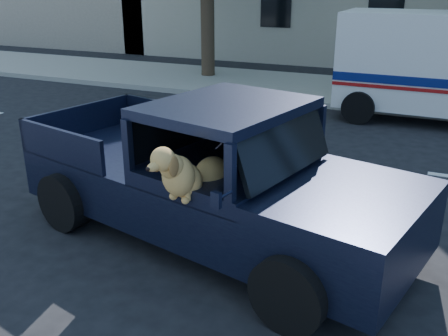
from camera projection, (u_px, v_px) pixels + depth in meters
name	position (u px, v px, depth m)	size (l,w,h in m)	color
ground	(168.00, 221.00, 6.94)	(120.00, 120.00, 0.00)	black
far_sidewalk	(324.00, 90.00, 14.76)	(60.00, 4.00, 0.15)	gray
lane_stripes	(357.00, 163.00, 9.08)	(21.60, 0.14, 0.01)	silver
pickup_truck	(205.00, 192.00, 6.33)	(5.41, 3.14, 1.82)	black
mail_truck	(435.00, 75.00, 11.51)	(4.52, 2.35, 2.46)	silver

